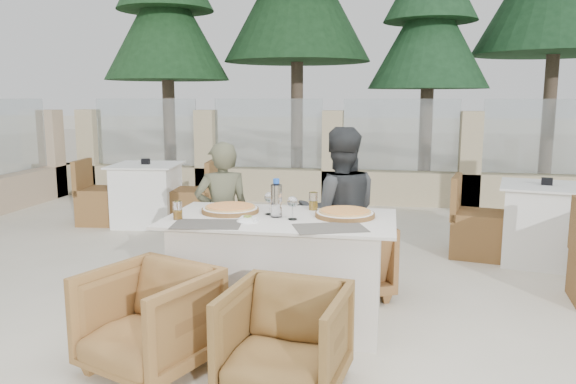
% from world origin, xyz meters
% --- Properties ---
extents(ground, '(80.00, 80.00, 0.00)m').
position_xyz_m(ground, '(0.00, 0.00, 0.00)').
color(ground, silver).
rests_on(ground, ground).
extents(sand_patch, '(30.00, 16.00, 0.01)m').
position_xyz_m(sand_patch, '(0.00, 14.00, 0.01)').
color(sand_patch, beige).
rests_on(sand_patch, ground).
extents(perimeter_wall_far, '(10.00, 0.34, 1.60)m').
position_xyz_m(perimeter_wall_far, '(0.00, 4.80, 0.80)').
color(perimeter_wall_far, '#C3B38A').
rests_on(perimeter_wall_far, ground).
extents(pine_far_left, '(2.42, 2.42, 5.50)m').
position_xyz_m(pine_far_left, '(-3.50, 7.00, 2.75)').
color(pine_far_left, '#1D4521').
rests_on(pine_far_left, ground).
extents(pine_mid_left, '(2.86, 2.86, 6.50)m').
position_xyz_m(pine_mid_left, '(-1.00, 7.50, 3.25)').
color(pine_mid_left, '#1A3F1F').
rests_on(pine_mid_left, ground).
extents(pine_centre, '(2.20, 2.20, 5.00)m').
position_xyz_m(pine_centre, '(1.50, 7.20, 2.50)').
color(pine_centre, '#1F4927').
rests_on(pine_centre, ground).
extents(dining_table, '(1.60, 0.90, 0.77)m').
position_xyz_m(dining_table, '(0.11, 0.12, 0.39)').
color(dining_table, silver).
rests_on(dining_table, ground).
extents(placemat_near_left, '(0.49, 0.36, 0.00)m').
position_xyz_m(placemat_near_left, '(-0.32, -0.19, 0.77)').
color(placemat_near_left, '#544F48').
rests_on(placemat_near_left, dining_table).
extents(placemat_near_right, '(0.52, 0.43, 0.00)m').
position_xyz_m(placemat_near_right, '(0.49, -0.15, 0.77)').
color(placemat_near_right, '#5C574F').
rests_on(placemat_near_right, dining_table).
extents(pizza_left, '(0.51, 0.51, 0.05)m').
position_xyz_m(pizza_left, '(-0.28, 0.22, 0.80)').
color(pizza_left, orange).
rests_on(pizza_left, dining_table).
extents(pizza_right, '(0.46, 0.46, 0.05)m').
position_xyz_m(pizza_right, '(0.56, 0.21, 0.80)').
color(pizza_right, orange).
rests_on(pizza_right, dining_table).
extents(water_bottle, '(0.08, 0.08, 0.27)m').
position_xyz_m(water_bottle, '(0.08, 0.12, 0.91)').
color(water_bottle, '#C1E4FD').
rests_on(water_bottle, dining_table).
extents(wine_glass_centre, '(0.08, 0.08, 0.18)m').
position_xyz_m(wine_glass_centre, '(0.02, 0.19, 0.86)').
color(wine_glass_centre, white).
rests_on(wine_glass_centre, dining_table).
extents(wine_glass_near, '(0.10, 0.10, 0.18)m').
position_xyz_m(wine_glass_near, '(0.21, 0.06, 0.86)').
color(wine_glass_near, silver).
rests_on(wine_glass_near, dining_table).
extents(beer_glass_left, '(0.08, 0.08, 0.13)m').
position_xyz_m(beer_glass_left, '(-0.57, -0.07, 0.83)').
color(beer_glass_left, '#C47F1B').
rests_on(beer_glass_left, dining_table).
extents(beer_glass_right, '(0.08, 0.08, 0.13)m').
position_xyz_m(beer_glass_right, '(0.30, 0.42, 0.84)').
color(beer_glass_right, '#C08C1B').
rests_on(beer_glass_right, dining_table).
extents(olive_dish, '(0.11, 0.11, 0.04)m').
position_xyz_m(olive_dish, '(-0.08, -0.06, 0.79)').
color(olive_dish, white).
rests_on(olive_dish, dining_table).
extents(armchair_far_left, '(0.72, 0.73, 0.59)m').
position_xyz_m(armchair_far_left, '(-0.40, 0.62, 0.30)').
color(armchair_far_left, '#9C6538').
rests_on(armchair_far_left, ground).
extents(armchair_far_right, '(0.89, 0.90, 0.63)m').
position_xyz_m(armchair_far_right, '(0.51, 0.77, 0.31)').
color(armchair_far_right, brown).
rests_on(armchair_far_right, ground).
extents(armchair_near_left, '(0.87, 0.88, 0.62)m').
position_xyz_m(armchair_near_left, '(-0.51, -0.73, 0.31)').
color(armchair_near_left, olive).
rests_on(armchair_near_left, ground).
extents(armchair_near_right, '(0.72, 0.74, 0.59)m').
position_xyz_m(armchair_near_right, '(0.32, -0.83, 0.30)').
color(armchair_near_right, brown).
rests_on(armchair_near_right, ground).
extents(diner_left, '(0.54, 0.46, 1.25)m').
position_xyz_m(diner_left, '(-0.49, 0.69, 0.63)').
color(diner_left, '#575840').
rests_on(diner_left, ground).
extents(diner_right, '(0.76, 0.65, 1.38)m').
position_xyz_m(diner_right, '(0.47, 0.69, 0.69)').
color(diner_right, '#333537').
rests_on(diner_right, ground).
extents(bg_table_a, '(1.72, 0.99, 0.77)m').
position_xyz_m(bg_table_a, '(-2.15, 2.88, 0.39)').
color(bg_table_a, white).
rests_on(bg_table_a, ground).
extents(bg_table_b, '(1.77, 1.14, 0.77)m').
position_xyz_m(bg_table_b, '(2.34, 2.01, 0.39)').
color(bg_table_b, white).
rests_on(bg_table_b, ground).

